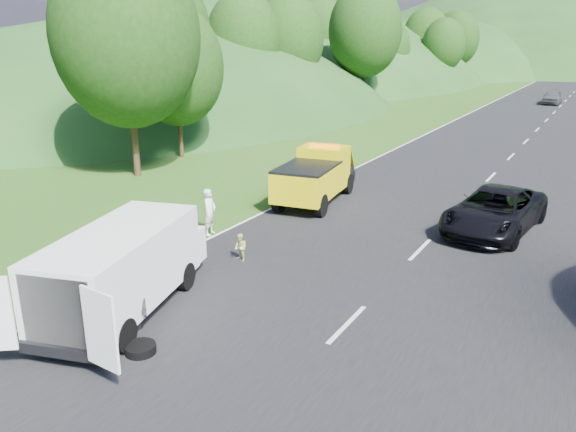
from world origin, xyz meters
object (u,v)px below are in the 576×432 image
Objects in this scene: child at (241,261)px; suitcase at (154,239)px; white_van at (124,266)px; woman at (211,235)px; passing_suv at (492,231)px; worker at (134,331)px; spare_tire at (141,353)px; tow_truck at (316,176)px.

child is 3.40m from suitcase.
suitcase is (-2.78, 3.98, -1.01)m from white_van.
child is at bearing -131.77° from woman.
passing_suv is (8.87, 5.58, 0.00)m from woman.
passing_suv is at bearing -67.18° from woman.
woman is 2.84m from child.
worker is 1.14m from spare_tire.
suitcase reaches higher than spare_tire.
woman is 2.18m from suitcase.
white_van is at bearing -55.08° from suitcase.
passing_suv is (5.29, 12.85, 0.00)m from spare_tire.
white_van reaches higher than suitcase.
child is at bearing 101.65° from spare_tire.
white_van is 7.71× the size of child.
white_van is 9.73× the size of spare_tire.
woman is 7.10m from worker.
white_van is 6.31m from woman.
woman is at bearing -141.26° from passing_suv.
white_van reaches higher than worker.
child is 5.87m from spare_tire.
suitcase is (-3.65, 4.65, 0.28)m from worker.
spare_tire is at bearing -163.14° from woman.
suitcase is at bearing 143.86° from woman.
woman reaches higher than worker.
tow_truck reaches higher than child.
white_van is 4.09× the size of worker.
passing_suv is at bearing 67.63° from spare_tire.
woman is (-1.80, 5.90, -1.29)m from white_van.
tow_truck reaches higher than spare_tire.
worker is 0.30× the size of passing_suv.
worker is 5.92m from suitcase.
woman is 10.48m from passing_suv.
worker is (2.68, -6.58, 0.00)m from woman.
child is at bearing -125.79° from passing_suv.
tow_truck is at bearing 101.25° from worker.
spare_tire is at bearing -105.81° from passing_suv.
tow_truck reaches higher than worker.
worker is at bearing -65.93° from child.
spare_tire is at bearing -53.37° from white_van.
suitcase is 7.02m from spare_tire.
spare_tire is 13.90m from passing_suv.
woman is at bearing 91.16° from white_van.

